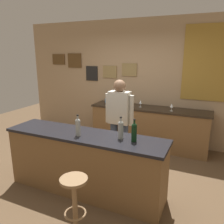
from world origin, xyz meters
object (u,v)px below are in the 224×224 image
at_px(wine_bottle_b, 121,129).
at_px(wine_glass_b, 140,102).
at_px(bar_stool, 74,195).
at_px(coffee_mug, 107,101).
at_px(wine_glass_a, 126,100).
at_px(wine_glass_c, 172,106).
at_px(bartender, 119,119).
at_px(wine_bottle_c, 134,131).
at_px(wine_bottle_a, 78,126).

bearing_deg(wine_bottle_b, wine_glass_b, 99.90).
xyz_separation_m(bar_stool, coffee_mug, (-0.97, 2.86, 0.49)).
relative_size(wine_glass_a, wine_glass_c, 1.00).
xyz_separation_m(bartender, wine_bottle_b, (0.36, -0.81, 0.12)).
distance_m(bartender, wine_glass_a, 1.31).
height_order(wine_bottle_c, coffee_mug, wine_bottle_c).
bearing_deg(bar_stool, wine_glass_c, 77.74).
relative_size(wine_glass_b, coffee_mug, 1.24).
height_order(bar_stool, wine_bottle_a, wine_bottle_a).
height_order(bar_stool, wine_glass_b, wine_glass_b).
bearing_deg(wine_glass_a, wine_bottle_b, -70.92).
bearing_deg(wine_glass_a, bar_stool, -80.67).
xyz_separation_m(wine_bottle_a, wine_bottle_c, (0.78, 0.13, 0.00)).
xyz_separation_m(bar_stool, wine_glass_a, (-0.47, 2.86, 0.55)).
height_order(wine_bottle_a, wine_bottle_b, same).
relative_size(wine_bottle_b, wine_bottle_c, 1.00).
xyz_separation_m(bartender, wine_glass_a, (-0.35, 1.25, 0.07)).
xyz_separation_m(wine_glass_b, wine_glass_c, (0.68, -0.07, 0.00)).
distance_m(bartender, wine_glass_c, 1.29).
xyz_separation_m(bartender, wine_glass_b, (0.02, 1.15, 0.07)).
height_order(wine_bottle_b, wine_bottle_c, same).
bearing_deg(wine_bottle_c, bar_stool, -119.88).
relative_size(bar_stool, coffee_mug, 5.44).
xyz_separation_m(bartender, coffee_mug, (-0.86, 1.26, 0.01)).
bearing_deg(wine_glass_a, wine_glass_c, -9.08).
xyz_separation_m(wine_glass_a, wine_glass_b, (0.37, -0.10, 0.00)).
distance_m(wine_bottle_a, wine_glass_b, 2.13).
height_order(bar_stool, wine_glass_c, wine_glass_c).
relative_size(wine_bottle_a, wine_glass_a, 1.97).
relative_size(wine_bottle_b, coffee_mug, 2.45).
xyz_separation_m(wine_glass_a, coffee_mug, (-0.50, 0.01, -0.06)).
bearing_deg(wine_glass_c, wine_bottle_c, -94.22).
distance_m(bartender, wine_bottle_c, 1.01).
bearing_deg(wine_bottle_a, wine_bottle_b, 14.16).
distance_m(bar_stool, wine_glass_b, 2.81).
bearing_deg(wine_bottle_a, wine_glass_a, 93.32).
relative_size(wine_bottle_a, wine_glass_b, 1.97).
bearing_deg(wine_bottle_c, wine_bottle_b, 174.05).
height_order(bar_stool, wine_glass_a, wine_glass_a).
bearing_deg(coffee_mug, wine_bottle_a, -74.15).
relative_size(bar_stool, wine_bottle_c, 2.22).
distance_m(bartender, wine_glass_b, 1.16).
bearing_deg(wine_glass_b, wine_glass_c, -5.67).
bearing_deg(wine_bottle_b, wine_bottle_a, -165.84).
height_order(wine_bottle_c, wine_glass_b, wine_bottle_c).
height_order(bartender, bar_stool, bartender).
relative_size(wine_bottle_b, wine_glass_c, 1.97).
distance_m(wine_bottle_a, coffee_mug, 2.31).
height_order(wine_bottle_a, wine_glass_a, wine_bottle_a).
height_order(wine_bottle_a, wine_bottle_c, same).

